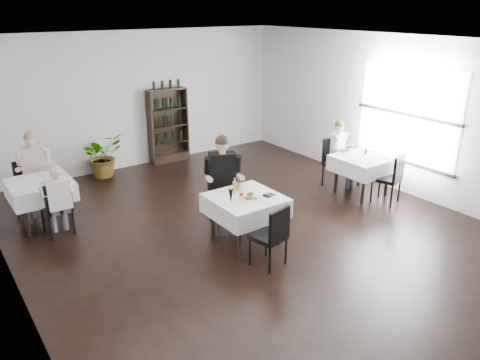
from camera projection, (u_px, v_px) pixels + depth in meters
name	position (u px, v px, depth m)	size (l,w,h in m)	color
room_shell	(262.00, 147.00, 6.99)	(9.00, 9.00, 9.00)	black
window_right	(407.00, 117.00, 8.87)	(0.06, 2.30, 1.85)	white
wine_shelf	(168.00, 126.00, 10.84)	(0.90, 0.28, 1.75)	black
main_table	(245.00, 206.00, 7.14)	(1.03, 1.03, 0.77)	black
left_table	(40.00, 190.00, 7.76)	(0.98, 0.98, 0.77)	black
right_table	(363.00, 164.00, 8.99)	(0.98, 0.98, 0.77)	black
potted_tree	(103.00, 155.00, 10.01)	(0.84, 0.73, 0.93)	#22511B
main_chair_far	(224.00, 188.00, 7.81)	(0.60, 0.61, 1.09)	black
main_chair_near	(273.00, 233.00, 6.49)	(0.50, 0.50, 0.92)	black
left_chair_far	(28.00, 183.00, 8.34)	(0.45, 0.45, 0.90)	black
left_chair_near	(57.00, 205.00, 7.39)	(0.45, 0.46, 0.93)	black
right_chair_far	(335.00, 160.00, 9.41)	(0.50, 0.50, 1.00)	black
right_chair_near	(391.00, 175.00, 8.59)	(0.55, 0.56, 0.97)	black
diner_main	(223.00, 176.00, 7.53)	(0.71, 0.74, 1.57)	#414149
diner_left_far	(34.00, 166.00, 8.16)	(0.61, 0.65, 1.46)	#414149
diner_left_near	(58.00, 195.00, 7.28)	(0.47, 0.47, 1.23)	#414149
diner_right_far	(341.00, 148.00, 9.44)	(0.56, 0.60, 1.34)	#414149
plate_far	(238.00, 189.00, 7.31)	(0.34, 0.34, 0.08)	white
plate_near	(250.00, 198.00, 7.00)	(0.32, 0.32, 0.09)	white
pilsner_dark	(231.00, 197.00, 6.78)	(0.07, 0.07, 0.29)	black
pilsner_lager	(235.00, 189.00, 7.02)	(0.07, 0.07, 0.31)	#C18C31
coke_bottle	(241.00, 193.00, 6.98)	(0.06, 0.06, 0.24)	silver
napkin_cutlery	(269.00, 195.00, 7.13)	(0.20, 0.20, 0.02)	black
pepper_mill	(366.00, 151.00, 9.09)	(0.04, 0.04, 0.10)	black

